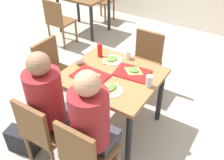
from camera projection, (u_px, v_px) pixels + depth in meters
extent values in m
cube|color=#9E998E|center=(112.00, 124.00, 3.09)|extent=(10.00, 10.00, 0.02)
cube|color=olive|center=(112.00, 76.00, 2.66)|extent=(0.97, 0.86, 0.04)
cylinder|color=black|center=(62.00, 107.00, 2.81)|extent=(0.06, 0.06, 0.69)
cylinder|color=black|center=(129.00, 139.00, 2.44)|extent=(0.06, 0.06, 0.69)
cylinder|color=black|center=(100.00, 75.00, 3.32)|extent=(0.06, 0.06, 0.69)
cylinder|color=black|center=(160.00, 97.00, 2.95)|extent=(0.06, 0.06, 0.69)
cube|color=brown|center=(50.00, 129.00, 2.43)|extent=(0.40, 0.40, 0.03)
cube|color=brown|center=(31.00, 124.00, 2.18)|extent=(0.38, 0.04, 0.40)
cylinder|color=brown|center=(52.00, 127.00, 2.75)|extent=(0.04, 0.04, 0.42)
cylinder|color=brown|center=(77.00, 140.00, 2.61)|extent=(0.04, 0.04, 0.42)
cylinder|color=brown|center=(28.00, 148.00, 2.52)|extent=(0.04, 0.04, 0.42)
cube|color=brown|center=(91.00, 151.00, 2.22)|extent=(0.40, 0.40, 0.03)
cube|color=brown|center=(75.00, 149.00, 1.97)|extent=(0.38, 0.04, 0.40)
cylinder|color=brown|center=(88.00, 146.00, 2.54)|extent=(0.04, 0.04, 0.42)
cube|color=brown|center=(142.00, 66.00, 3.32)|extent=(0.40, 0.40, 0.03)
cube|color=brown|center=(149.00, 46.00, 3.32)|extent=(0.38, 0.04, 0.40)
cylinder|color=brown|center=(146.00, 90.00, 3.27)|extent=(0.04, 0.04, 0.42)
cylinder|color=brown|center=(124.00, 82.00, 3.41)|extent=(0.04, 0.04, 0.42)
cylinder|color=brown|center=(157.00, 77.00, 3.50)|extent=(0.04, 0.04, 0.42)
cylinder|color=brown|center=(136.00, 70.00, 3.65)|extent=(0.04, 0.04, 0.42)
cube|color=brown|center=(59.00, 74.00, 3.17)|extent=(0.40, 0.40, 0.03)
cube|color=brown|center=(46.00, 56.00, 3.12)|extent=(0.04, 0.38, 0.40)
cylinder|color=brown|center=(80.00, 86.00, 3.34)|extent=(0.04, 0.04, 0.42)
cylinder|color=brown|center=(62.00, 100.00, 3.11)|extent=(0.04, 0.04, 0.42)
cylinder|color=brown|center=(60.00, 78.00, 3.49)|extent=(0.04, 0.04, 0.42)
cylinder|color=brown|center=(42.00, 91.00, 3.26)|extent=(0.04, 0.04, 0.42)
cylinder|color=#383842|center=(62.00, 126.00, 2.75)|extent=(0.10, 0.10, 0.45)
cylinder|color=#383842|center=(74.00, 132.00, 2.68)|extent=(0.10, 0.10, 0.45)
cube|color=#383842|center=(58.00, 116.00, 2.48)|extent=(0.32, 0.28, 0.10)
cylinder|color=maroon|center=(45.00, 97.00, 2.22)|extent=(0.32, 0.32, 0.52)
sphere|color=#8C664C|center=(38.00, 64.00, 2.02)|extent=(0.20, 0.20, 0.20)
cylinder|color=#383842|center=(99.00, 145.00, 2.54)|extent=(0.10, 0.10, 0.45)
cylinder|color=#383842|center=(112.00, 152.00, 2.47)|extent=(0.10, 0.10, 0.45)
cube|color=#383842|center=(99.00, 136.00, 2.27)|extent=(0.32, 0.28, 0.10)
cylinder|color=maroon|center=(90.00, 119.00, 2.01)|extent=(0.32, 0.32, 0.52)
sphere|color=tan|center=(87.00, 83.00, 1.81)|extent=(0.20, 0.20, 0.20)
cube|color=red|center=(90.00, 76.00, 2.62)|extent=(0.37, 0.27, 0.02)
cube|color=red|center=(132.00, 73.00, 2.66)|extent=(0.39, 0.30, 0.02)
cylinder|color=white|center=(112.00, 60.00, 2.87)|extent=(0.22, 0.22, 0.01)
cylinder|color=white|center=(112.00, 91.00, 2.42)|extent=(0.22, 0.22, 0.01)
pyramid|color=tan|center=(88.00, 75.00, 2.61)|extent=(0.25, 0.24, 0.01)
ellipsoid|color=#4C7233|center=(88.00, 74.00, 2.60)|extent=(0.18, 0.17, 0.01)
pyramid|color=#C68C47|center=(134.00, 70.00, 2.67)|extent=(0.18, 0.15, 0.01)
ellipsoid|color=#4C7233|center=(134.00, 70.00, 2.67)|extent=(0.12, 0.10, 0.01)
pyramid|color=#DBAD60|center=(112.00, 59.00, 2.87)|extent=(0.22, 0.23, 0.01)
ellipsoid|color=#4C7233|center=(112.00, 58.00, 2.87)|extent=(0.15, 0.16, 0.01)
pyramid|color=#C68C47|center=(110.00, 88.00, 2.44)|extent=(0.15, 0.22, 0.01)
ellipsoid|color=#4C7233|center=(110.00, 87.00, 2.43)|extent=(0.10, 0.15, 0.01)
cylinder|color=white|center=(128.00, 55.00, 2.88)|extent=(0.07, 0.07, 0.10)
cylinder|color=white|center=(93.00, 90.00, 2.36)|extent=(0.07, 0.07, 0.10)
cylinder|color=#B7BCC6|center=(149.00, 81.00, 2.45)|extent=(0.07, 0.07, 0.12)
cylinder|color=red|center=(100.00, 50.00, 2.90)|extent=(0.06, 0.06, 0.16)
sphere|color=silver|center=(79.00, 60.00, 2.79)|extent=(0.10, 0.10, 0.10)
cube|color=black|center=(23.00, 140.00, 2.69)|extent=(0.35, 0.23, 0.28)
cylinder|color=black|center=(59.00, 15.00, 4.96)|extent=(0.06, 0.06, 0.69)
cylinder|color=black|center=(92.00, 24.00, 4.62)|extent=(0.06, 0.06, 0.69)
cylinder|color=black|center=(78.00, 6.00, 5.35)|extent=(0.06, 0.06, 0.69)
cylinder|color=black|center=(109.00, 14.00, 5.01)|extent=(0.06, 0.06, 0.69)
cube|color=brown|center=(62.00, 22.00, 4.49)|extent=(0.40, 0.40, 0.03)
cube|color=brown|center=(53.00, 13.00, 4.24)|extent=(0.38, 0.04, 0.40)
cylinder|color=brown|center=(62.00, 28.00, 4.81)|extent=(0.04, 0.04, 0.42)
cylinder|color=brown|center=(76.00, 32.00, 4.66)|extent=(0.04, 0.04, 0.42)
cylinder|color=brown|center=(50.00, 34.00, 4.58)|extent=(0.04, 0.04, 0.42)
cylinder|color=brown|center=(64.00, 39.00, 4.43)|extent=(0.04, 0.04, 0.42)
cube|color=brown|center=(103.00, 1.00, 5.38)|extent=(0.40, 0.40, 0.03)
cylinder|color=brown|center=(105.00, 15.00, 5.32)|extent=(0.04, 0.04, 0.42)
cylinder|color=brown|center=(92.00, 12.00, 5.47)|extent=(0.04, 0.04, 0.42)
cylinder|color=brown|center=(114.00, 10.00, 5.55)|extent=(0.04, 0.04, 0.42)
cylinder|color=brown|center=(101.00, 7.00, 5.70)|extent=(0.04, 0.04, 0.42)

